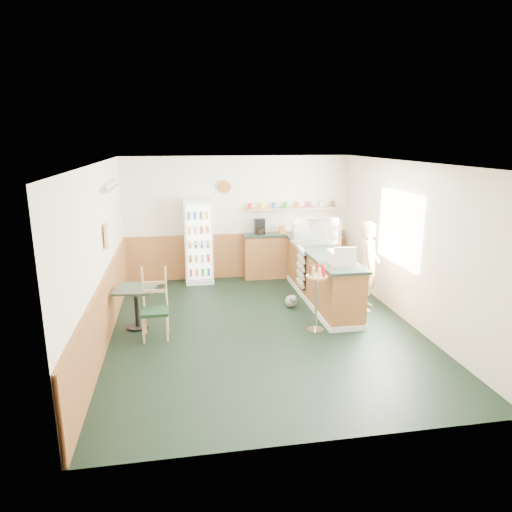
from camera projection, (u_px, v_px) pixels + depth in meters
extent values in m
plane|color=black|center=(263.00, 328.00, 7.60)|extent=(6.00, 6.00, 0.00)
cube|color=#ECE5C9|center=(238.00, 218.00, 10.13)|extent=(5.00, 0.02, 2.70)
cube|color=#ECE5C9|center=(99.00, 256.00, 6.85)|extent=(0.02, 6.00, 2.70)
cube|color=#ECE5C9|center=(409.00, 243.00, 7.67)|extent=(0.02, 6.00, 2.70)
cube|color=white|center=(263.00, 162.00, 6.92)|extent=(5.00, 6.00, 0.02)
cube|color=#A16533|center=(239.00, 255.00, 10.31)|extent=(4.98, 0.05, 1.00)
cube|color=#A16533|center=(106.00, 309.00, 7.07)|extent=(0.05, 5.98, 1.00)
cube|color=white|center=(399.00, 228.00, 7.90)|extent=(0.06, 1.45, 1.25)
cube|color=#DAB051|center=(107.00, 236.00, 7.28)|extent=(0.03, 0.32, 0.38)
cube|color=white|center=(111.00, 189.00, 7.60)|extent=(0.18, 1.20, 0.03)
cylinder|color=brown|center=(224.00, 187.00, 9.84)|extent=(0.26, 0.04, 0.26)
cube|color=#A16533|center=(322.00, 278.00, 8.73)|extent=(0.60, 2.95, 0.95)
cube|color=white|center=(321.00, 299.00, 8.83)|extent=(0.64, 2.97, 0.10)
cube|color=#27352C|center=(323.00, 252.00, 8.60)|extent=(0.68, 3.01, 0.05)
cube|color=#A16533|center=(292.00, 256.00, 10.35)|extent=(2.20, 0.38, 0.95)
cube|color=#27352C|center=(292.00, 234.00, 10.22)|extent=(2.24, 0.42, 0.05)
cube|color=tan|center=(292.00, 208.00, 10.16)|extent=(2.10, 0.22, 0.04)
cube|color=black|center=(260.00, 226.00, 10.05)|extent=(0.22, 0.18, 0.34)
cylinder|color=#B2664C|center=(250.00, 206.00, 9.98)|extent=(0.10, 0.10, 0.12)
cylinder|color=#B2664C|center=(262.00, 206.00, 10.02)|extent=(0.10, 0.10, 0.12)
cylinder|color=#B2664C|center=(274.00, 205.00, 10.07)|extent=(0.10, 0.10, 0.12)
cylinder|color=#B2664C|center=(286.00, 205.00, 10.11)|extent=(0.10, 0.10, 0.12)
cylinder|color=#B2664C|center=(298.00, 205.00, 10.16)|extent=(0.10, 0.10, 0.12)
cylinder|color=#B2664C|center=(310.00, 204.00, 10.20)|extent=(0.10, 0.10, 0.12)
cylinder|color=#B2664C|center=(321.00, 204.00, 10.25)|extent=(0.10, 0.10, 0.12)
cylinder|color=#B2664C|center=(333.00, 204.00, 10.29)|extent=(0.10, 0.10, 0.12)
cube|color=white|center=(198.00, 241.00, 9.87)|extent=(0.60, 0.43, 1.82)
cube|color=white|center=(199.00, 243.00, 9.65)|extent=(0.50, 0.02, 1.61)
cube|color=silver|center=(199.00, 243.00, 9.59)|extent=(0.54, 0.02, 1.66)
cube|color=silver|center=(315.00, 243.00, 9.04)|extent=(0.91, 0.48, 0.06)
cube|color=silver|center=(316.00, 231.00, 8.97)|extent=(0.89, 0.45, 0.45)
cube|color=beige|center=(341.00, 258.00, 7.63)|extent=(0.44, 0.46, 0.23)
imported|color=tan|center=(368.00, 266.00, 8.26)|extent=(0.58, 0.66, 1.63)
cylinder|color=silver|center=(315.00, 330.00, 7.50)|extent=(0.27, 0.27, 0.02)
cylinder|color=silver|center=(316.00, 303.00, 7.39)|extent=(0.04, 0.04, 0.92)
cylinder|color=tan|center=(317.00, 276.00, 7.27)|extent=(0.35, 0.35, 0.02)
cylinder|color=red|center=(323.00, 270.00, 7.29)|extent=(0.05, 0.05, 0.16)
cylinder|color=red|center=(318.00, 269.00, 7.35)|extent=(0.05, 0.05, 0.16)
cylinder|color=red|center=(313.00, 269.00, 7.34)|extent=(0.05, 0.05, 0.16)
cylinder|color=red|center=(311.00, 271.00, 7.26)|extent=(0.05, 0.05, 0.16)
cylinder|color=red|center=(313.00, 272.00, 7.17)|extent=(0.05, 0.05, 0.16)
cylinder|color=red|center=(319.00, 273.00, 7.15)|extent=(0.05, 0.05, 0.16)
cylinder|color=red|center=(324.00, 272.00, 7.20)|extent=(0.05, 0.05, 0.16)
cube|color=black|center=(301.00, 286.00, 8.93)|extent=(0.05, 0.40, 0.03)
cube|color=silver|center=(300.00, 283.00, 8.91)|extent=(0.09, 0.36, 0.14)
cube|color=black|center=(301.00, 278.00, 8.89)|extent=(0.05, 0.40, 0.03)
cube|color=silver|center=(301.00, 275.00, 8.87)|extent=(0.09, 0.36, 0.14)
cube|color=black|center=(302.00, 270.00, 8.85)|extent=(0.05, 0.40, 0.03)
cube|color=silver|center=(301.00, 267.00, 8.83)|extent=(0.09, 0.36, 0.14)
cube|color=black|center=(302.00, 262.00, 8.81)|extent=(0.05, 0.40, 0.03)
cube|color=silver|center=(301.00, 259.00, 8.79)|extent=(0.09, 0.36, 0.14)
cube|color=black|center=(302.00, 254.00, 8.77)|extent=(0.05, 0.40, 0.03)
cube|color=silver|center=(301.00, 251.00, 8.75)|extent=(0.09, 0.36, 0.14)
cylinder|color=black|center=(138.00, 327.00, 7.60)|extent=(0.36, 0.36, 0.04)
cylinder|color=black|center=(137.00, 308.00, 7.52)|extent=(0.07, 0.07, 0.64)
cube|color=#27352C|center=(135.00, 289.00, 7.43)|extent=(0.72, 0.72, 0.04)
cube|color=#15301C|center=(155.00, 311.00, 7.11)|extent=(0.42, 0.42, 0.05)
cylinder|color=tan|center=(143.00, 330.00, 6.97)|extent=(0.04, 0.04, 0.44)
cylinder|color=tan|center=(167.00, 329.00, 7.02)|extent=(0.04, 0.04, 0.44)
cylinder|color=tan|center=(145.00, 321.00, 7.31)|extent=(0.04, 0.04, 0.44)
cylinder|color=tan|center=(168.00, 320.00, 7.36)|extent=(0.04, 0.04, 0.44)
cube|color=tan|center=(154.00, 287.00, 7.20)|extent=(0.38, 0.04, 0.67)
sphere|color=gray|center=(291.00, 301.00, 8.51)|extent=(0.22, 0.22, 0.22)
sphere|color=gray|center=(293.00, 299.00, 8.38)|extent=(0.13, 0.13, 0.13)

